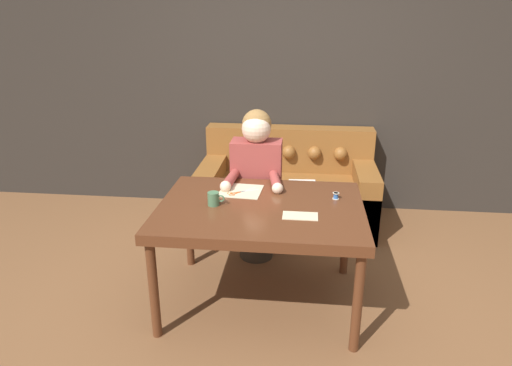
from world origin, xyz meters
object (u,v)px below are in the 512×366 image
at_px(mug, 214,199).
at_px(thread_spool, 336,196).
at_px(dining_table, 261,215).
at_px(person, 256,184).
at_px(couch, 287,191).
at_px(scissors, 238,193).

distance_m(mug, thread_spool, 0.83).
height_order(dining_table, mug, mug).
relative_size(person, mug, 11.02).
bearing_deg(dining_table, thread_spool, 18.56).
relative_size(dining_table, thread_spool, 30.03).
relative_size(couch, mug, 14.50).
height_order(person, scissors, person).
relative_size(mug, thread_spool, 2.51).
bearing_deg(scissors, dining_table, -47.61).
bearing_deg(thread_spool, dining_table, -161.44).
height_order(person, mug, person).
relative_size(couch, person, 1.32).
height_order(dining_table, couch, couch).
relative_size(dining_table, mug, 11.96).
height_order(couch, scissors, couch).
height_order(mug, thread_spool, mug).
xyz_separation_m(couch, thread_spool, (0.37, -1.21, 0.45)).
height_order(dining_table, scissors, scissors).
xyz_separation_m(person, thread_spool, (0.59, -0.46, 0.11)).
bearing_deg(mug, dining_table, 5.07).
bearing_deg(scissors, couch, 75.24).
height_order(couch, thread_spool, couch).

